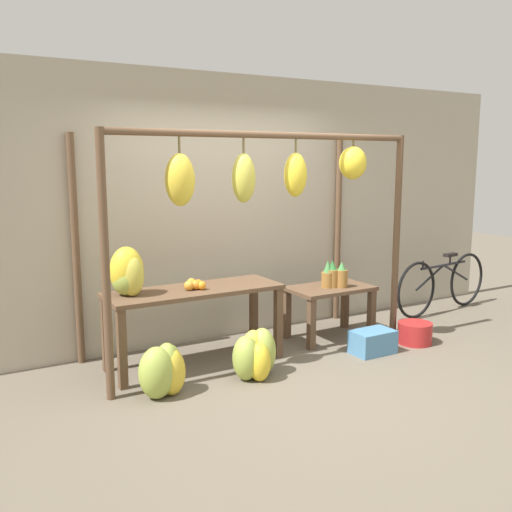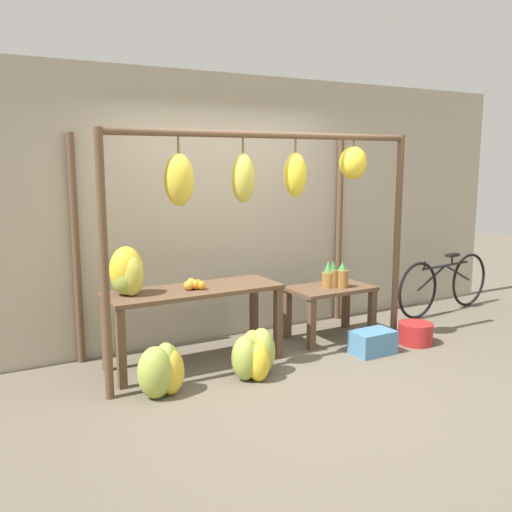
{
  "view_description": "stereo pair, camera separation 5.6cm",
  "coord_description": "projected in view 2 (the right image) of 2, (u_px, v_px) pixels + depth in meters",
  "views": [
    {
      "loc": [
        -2.72,
        -3.87,
        1.91
      ],
      "look_at": [
        0.06,
        0.89,
        0.98
      ],
      "focal_mm": 40.0,
      "sensor_mm": 36.0,
      "label": 1
    },
    {
      "loc": [
        -2.67,
        -3.9,
        1.91
      ],
      "look_at": [
        0.06,
        0.89,
        0.98
      ],
      "focal_mm": 40.0,
      "sensor_mm": 36.0,
      "label": 2
    }
  ],
  "objects": [
    {
      "name": "ground_plane",
      "position": [
        301.0,
        382.0,
        4.96
      ],
      "size": [
        20.0,
        20.0,
        0.0
      ],
      "primitive_type": "plane",
      "color": "#665B4C"
    },
    {
      "name": "shop_wall_back",
      "position": [
        220.0,
        209.0,
        6.07
      ],
      "size": [
        8.0,
        0.08,
        2.8
      ],
      "color": "#B2A893",
      "rests_on": "ground_plane"
    },
    {
      "name": "stall_awning",
      "position": [
        262.0,
        195.0,
        5.25
      ],
      "size": [
        3.14,
        1.14,
        2.16
      ],
      "color": "brown",
      "rests_on": "ground_plane"
    },
    {
      "name": "display_table_main",
      "position": [
        194.0,
        300.0,
        5.32
      ],
      "size": [
        1.65,
        0.58,
        0.73
      ],
      "color": "brown",
      "rests_on": "ground_plane"
    },
    {
      "name": "display_table_side",
      "position": [
        330.0,
        297.0,
        6.14
      ],
      "size": [
        0.9,
        0.55,
        0.57
      ],
      "color": "brown",
      "rests_on": "ground_plane"
    },
    {
      "name": "banana_pile_on_table",
      "position": [
        127.0,
        275.0,
        5.01
      ],
      "size": [
        0.35,
        0.38,
        0.43
      ],
      "color": "gold",
      "rests_on": "display_table_main"
    },
    {
      "name": "orange_pile",
      "position": [
        194.0,
        284.0,
        5.28
      ],
      "size": [
        0.21,
        0.25,
        0.09
      ],
      "color": "orange",
      "rests_on": "display_table_main"
    },
    {
      "name": "pineapple_cluster",
      "position": [
        334.0,
        276.0,
        6.07
      ],
      "size": [
        0.26,
        0.2,
        0.29
      ],
      "color": "olive",
      "rests_on": "display_table_side"
    },
    {
      "name": "banana_pile_ground_left",
      "position": [
        163.0,
        371.0,
        4.67
      ],
      "size": [
        0.44,
        0.36,
        0.44
      ],
      "color": "#9EB247",
      "rests_on": "ground_plane"
    },
    {
      "name": "banana_pile_ground_right",
      "position": [
        254.0,
        355.0,
        5.05
      ],
      "size": [
        0.49,
        0.41,
        0.43
      ],
      "color": "#9EB247",
      "rests_on": "ground_plane"
    },
    {
      "name": "fruit_crate_white",
      "position": [
        373.0,
        342.0,
        5.69
      ],
      "size": [
        0.43,
        0.28,
        0.23
      ],
      "color": "#4C84B2",
      "rests_on": "ground_plane"
    },
    {
      "name": "blue_bucket",
      "position": [
        416.0,
        333.0,
        5.99
      ],
      "size": [
        0.36,
        0.36,
        0.22
      ],
      "color": "#AD2323",
      "rests_on": "ground_plane"
    },
    {
      "name": "parked_bicycle",
      "position": [
        445.0,
        284.0,
        7.2
      ],
      "size": [
        1.75,
        0.23,
        0.74
      ],
      "color": "black",
      "rests_on": "ground_plane"
    }
  ]
}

